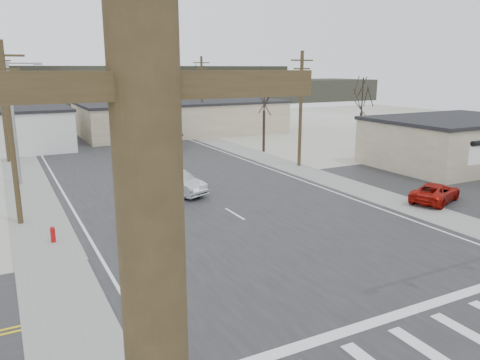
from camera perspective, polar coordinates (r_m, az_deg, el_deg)
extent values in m
plane|color=silver|center=(21.74, 9.04, -9.88)|extent=(140.00, 140.00, 0.00)
cube|color=black|center=(34.28, -5.94, -1.00)|extent=(18.00, 110.00, 0.05)
cube|color=black|center=(21.73, 9.04, -9.84)|extent=(90.00, 10.00, 0.04)
cube|color=gray|center=(36.96, -24.39, -1.08)|extent=(3.00, 90.00, 0.06)
cube|color=gray|center=(43.33, 4.72, 2.10)|extent=(3.00, 90.00, 0.06)
cube|color=silver|center=(17.00, 26.74, 2.68)|extent=(0.60, 0.04, 0.60)
cylinder|color=#A50C0C|center=(25.37, -21.83, -6.40)|extent=(0.24, 0.24, 0.70)
sphere|color=#A50C0C|center=(25.24, -21.91, -5.55)|extent=(0.24, 0.24, 0.24)
cube|color=#C3B695|center=(64.20, -7.25, 7.53)|extent=(26.00, 14.00, 4.00)
cube|color=black|center=(64.01, -7.30, 9.45)|extent=(26.30, 14.30, 0.30)
cube|color=#C3B695|center=(46.08, 24.61, 4.09)|extent=(14.00, 10.00, 4.00)
cube|color=black|center=(45.82, 24.87, 6.74)|extent=(14.30, 10.30, 0.30)
cube|color=#483921|center=(2.01, -11.58, 11.23)|extent=(1.60, 0.12, 0.12)
cylinder|color=#483921|center=(28.16, -26.16, 4.85)|extent=(0.30, 0.30, 10.00)
cube|color=#483921|center=(27.94, -27.07, 13.38)|extent=(2.20, 0.12, 0.12)
cube|color=#483921|center=(27.94, -26.91, 11.95)|extent=(1.60, 0.12, 0.12)
cylinder|color=#483921|center=(48.07, -26.95, 7.81)|extent=(0.30, 0.30, 10.00)
cylinder|color=#483921|center=(41.46, 7.40, 8.46)|extent=(0.30, 0.30, 10.00)
cube|color=#483921|center=(41.31, 7.58, 14.27)|extent=(2.20, 0.12, 0.12)
cube|color=#483921|center=(41.31, 7.55, 13.30)|extent=(1.60, 0.12, 0.12)
cylinder|color=#483921|center=(60.79, -4.65, 10.10)|extent=(0.30, 0.30, 10.00)
cube|color=#483921|center=(60.69, -4.73, 14.06)|extent=(2.20, 0.12, 0.12)
cube|color=#483921|center=(60.69, -4.72, 13.40)|extent=(1.60, 0.12, 0.12)
cylinder|color=gray|center=(38.16, -25.83, 6.05)|extent=(0.20, 0.20, 9.00)
cylinder|color=gray|center=(37.99, -24.98, 12.79)|extent=(2.00, 0.12, 0.12)
cube|color=gray|center=(38.05, -23.44, 12.86)|extent=(0.60, 0.25, 0.18)
cylinder|color=black|center=(49.02, 2.92, 5.94)|extent=(0.28, 0.28, 4.25)
cylinder|color=black|center=(48.66, 2.97, 10.41)|extent=(0.14, 0.14, 4.25)
cylinder|color=black|center=(73.42, -5.75, 8.31)|extent=(0.28, 0.28, 4.00)
cylinder|color=black|center=(73.18, -5.81, 11.12)|extent=(0.14, 0.14, 4.00)
cylinder|color=black|center=(51.40, 14.45, 5.74)|extent=(0.28, 0.28, 4.00)
cylinder|color=black|center=(51.06, 14.69, 9.75)|extent=(0.14, 0.14, 4.00)
cube|color=#333026|center=(115.23, -14.10, 11.09)|extent=(80.00, 18.00, 9.00)
cube|color=#333026|center=(122.91, 2.99, 10.78)|extent=(60.00, 18.00, 5.50)
imported|color=gray|center=(32.62, -7.84, -0.29)|extent=(3.48, 5.20, 1.62)
imported|color=black|center=(53.02, -8.99, 5.02)|extent=(2.43, 5.84, 1.68)
imported|color=black|center=(75.21, -22.02, 6.61)|extent=(2.20, 4.59, 1.51)
imported|color=#9B0F08|center=(33.02, 22.71, -1.42)|extent=(4.95, 3.57, 1.25)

